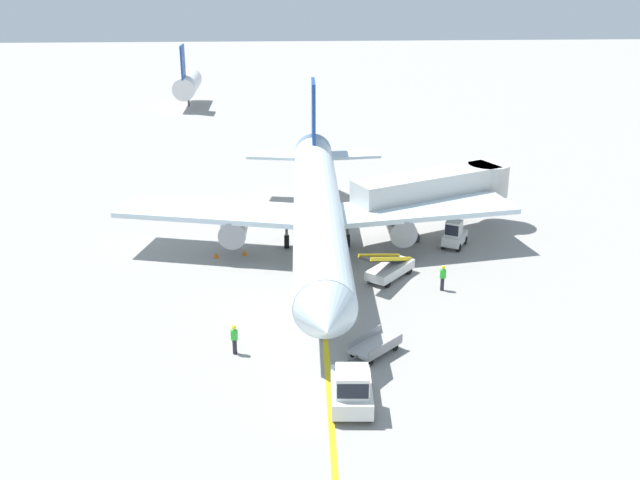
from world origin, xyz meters
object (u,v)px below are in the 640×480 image
Objects in this scene: jet_bridge at (443,188)px; belt_loader_forward_hold at (389,268)px; baggage_cart_loaded at (374,346)px; safety_cone_nose_left at (216,255)px; pushback_tug at (352,389)px; safety_cone_nose_right at (245,252)px; ground_crew_marshaller at (234,338)px; ground_crew_wing_walker at (443,277)px; airliner at (317,209)px; baggage_tug_near_wing at (454,235)px.

jet_bridge is 10.22m from belt_loader_forward_hold.
safety_cone_nose_left is at bearing 124.36° from baggage_cart_loaded.
pushback_tug is 8.41× the size of safety_cone_nose_right.
ground_crew_marshaller is 14.62m from ground_crew_wing_walker.
baggage_cart_loaded is at bearing -80.57° from airliner.
baggage_cart_loaded is at bearing 70.99° from pushback_tug.
ground_crew_wing_walker is at bearing 61.10° from pushback_tug.
belt_loader_forward_hold is 12.37m from safety_cone_nose_left.
belt_loader_forward_hold is at bearing 44.03° from ground_crew_marshaller.
baggage_tug_near_wing is (9.33, 19.85, -0.07)m from pushback_tug.
belt_loader_forward_hold is 2.72× the size of ground_crew_marshaller.
jet_bridge is at bearing 68.04° from baggage_cart_loaded.
airliner is 19.05m from pushback_tug.
jet_bridge is 17.59m from safety_cone_nose_left.
ground_crew_wing_walker is at bearing -32.15° from belt_loader_forward_hold.
ground_crew_marshaller is at bearing -89.70° from safety_cone_nose_right.
airliner is 7.83m from safety_cone_nose_left.
jet_bridge is at bearing 22.80° from airliner.
safety_cone_nose_left is at bearing 160.12° from belt_loader_forward_hold.
safety_cone_nose_left is (-2.05, 13.45, -0.69)m from ground_crew_marshaller.
baggage_tug_near_wing is 20.96m from ground_crew_marshaller.
safety_cone_nose_left is at bearing -165.93° from jet_bridge.
belt_loader_forward_hold is 3.68m from ground_crew_wing_walker.
ground_crew_wing_walker is at bearing 29.90° from ground_crew_marshaller.
belt_loader_forward_hold is at bearing -44.26° from airliner.
safety_cone_nose_left is at bearing -178.72° from airliner.
baggage_tug_near_wing reaches higher than baggage_cart_loaded.
safety_cone_nose_right is (1.98, 0.34, 0.00)m from safety_cone_nose_left.
pushback_tug reaches higher than baggage_tug_near_wing.
safety_cone_nose_right is at bearing 9.86° from safety_cone_nose_left.
jet_bridge is 10.87m from ground_crew_wing_walker.
ground_crew_marshaller is 13.81m from safety_cone_nose_right.
jet_bridge reaches higher than ground_crew_marshaller.
baggage_tug_near_wing is 1.61× the size of ground_crew_wing_walker.
baggage_cart_loaded is at bearing -124.35° from ground_crew_wing_walker.
jet_bridge is at bearing 96.85° from baggage_tug_near_wing.
belt_loader_forward_hold is at bearing 75.24° from pushback_tug.
ground_crew_marshaller is (-5.74, 5.28, -0.08)m from pushback_tug.
airliner is 6.78m from belt_loader_forward_hold.
safety_cone_nose_right is at bearing 106.94° from pushback_tug.
ground_crew_marshaller is 3.86× the size of safety_cone_nose_left.
airliner is 6.07m from safety_cone_nose_right.
airliner reaches higher than jet_bridge.
jet_bridge is 28.91× the size of safety_cone_nose_left.
pushback_tug is 14.36m from ground_crew_wing_walker.
safety_cone_nose_left is at bearing 98.69° from ground_crew_marshaller.
ground_crew_marshaller is (-7.42, 0.41, 0.44)m from baggage_cart_loaded.
ground_crew_marshaller is at bearing -150.10° from ground_crew_wing_walker.
baggage_cart_loaded is 7.45× the size of safety_cone_nose_right.
jet_bridge reaches higher than baggage_cart_loaded.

